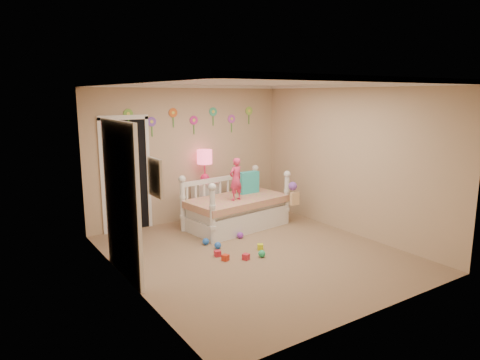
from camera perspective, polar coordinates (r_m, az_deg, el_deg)
floor at (r=6.80m, az=2.10°, el=-9.63°), size 4.00×4.50×0.01m
ceiling at (r=6.36m, az=2.27°, el=12.83°), size 4.00×4.50×0.01m
back_wall at (r=8.37m, az=-6.81°, el=3.44°), size 4.00×0.01×2.60m
left_wall at (r=5.56m, az=-14.87°, el=-0.78°), size 0.01×4.50×2.60m
right_wall at (r=7.77m, az=14.29°, el=2.58°), size 0.01×4.50×2.60m
crown_molding at (r=6.36m, az=2.27°, el=12.56°), size 4.00×4.50×0.06m
daybed at (r=7.95m, az=-0.50°, el=-2.71°), size 1.98×1.24×1.01m
pillow_turquoise at (r=8.25m, az=1.14°, el=-0.33°), size 0.42×0.17×0.41m
pillow_lime at (r=8.30m, az=1.10°, el=-0.40°), size 0.41×0.21×0.37m
child at (r=7.66m, az=-0.57°, el=0.12°), size 0.31×0.24×0.76m
nightstand at (r=8.46m, az=-4.61°, el=-2.82°), size 0.46×0.35×0.75m
table_lamp at (r=8.30m, az=-4.69°, el=2.52°), size 0.29×0.29×0.64m
closet_doorway at (r=7.92m, az=-14.82°, el=0.77°), size 0.90×0.04×2.07m
flower_decals at (r=8.25m, az=-7.43°, el=7.79°), size 3.40×0.02×0.50m
mirror_closet at (r=5.90m, az=-15.31°, el=-2.61°), size 0.07×1.30×2.10m
wall_picture at (r=4.69m, az=-11.15°, el=0.32°), size 0.05×0.34×0.42m
hanging_bag at (r=8.01m, az=7.04°, el=-1.88°), size 0.20×0.16×0.36m
toy_scatter at (r=7.00m, az=-1.06°, el=-8.52°), size 1.05×1.44×0.11m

